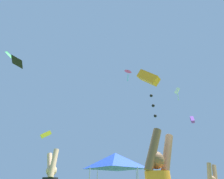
# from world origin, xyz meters

# --- Properties ---
(canopy_tent_blue) EXTENTS (3.15, 3.15, 3.37)m
(canopy_tent_blue) POSITION_xyz_m (-1.16, 8.95, 2.86)
(canopy_tent_blue) COLOR #9E9EA3
(canopy_tent_blue) RESTS_ON ground
(kite_magenta_delta) EXTENTS (1.30, 1.31, 1.88)m
(kite_magenta_delta) POSITION_xyz_m (0.10, 16.49, 14.87)
(kite_magenta_delta) COLOR #D6389E
(kite_green_diamond) EXTENTS (1.35, 1.34, 1.28)m
(kite_green_diamond) POSITION_xyz_m (-17.06, 15.84, 18.43)
(kite_green_diamond) COLOR green
(kite_black_diamond) EXTENTS (0.91, 1.09, 0.44)m
(kite_black_diamond) POSITION_xyz_m (-8.29, 6.37, 9.65)
(kite_black_diamond) COLOR black
(kite_yellow_box) EXTENTS (1.42, 1.23, 1.14)m
(kite_yellow_box) POSITION_xyz_m (-11.27, 19.60, 7.48)
(kite_yellow_box) COLOR yellow
(kite_white_box) EXTENTS (0.77, 0.60, 1.82)m
(kite_white_box) POSITION_xyz_m (6.29, 17.48, 12.18)
(kite_white_box) COLOR white
(kite_orange_box) EXTENTS (1.53, 1.18, 3.26)m
(kite_orange_box) POSITION_xyz_m (1.27, 6.26, 7.57)
(kite_orange_box) COLOR orange
(kite_purple_box) EXTENTS (0.49, 0.84, 0.88)m
(kite_purple_box) POSITION_xyz_m (6.90, 16.01, 7.84)
(kite_purple_box) COLOR purple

